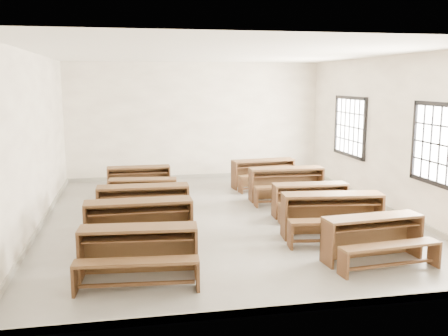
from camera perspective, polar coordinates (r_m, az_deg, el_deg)
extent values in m
plane|color=gray|center=(10.01, 0.00, -5.65)|extent=(8.50, 8.50, 0.00)
cube|color=white|center=(9.66, 0.00, 12.81)|extent=(7.00, 8.50, 0.05)
cube|color=white|center=(13.86, -3.31, 5.38)|extent=(7.00, 0.05, 3.20)
cube|color=white|center=(5.66, 8.10, -1.19)|extent=(7.00, 0.05, 3.20)
cube|color=white|center=(9.68, -20.67, 2.84)|extent=(0.05, 8.50, 3.20)
cube|color=white|center=(10.91, 18.27, 3.70)|extent=(0.05, 8.50, 3.20)
cube|color=gray|center=(14.07, -3.25, -0.92)|extent=(7.00, 0.04, 0.10)
cube|color=gray|center=(6.14, 7.75, -15.54)|extent=(7.00, 0.04, 0.10)
cube|color=gray|center=(9.97, -20.16, -6.03)|extent=(0.04, 8.50, 0.10)
cube|color=gray|center=(11.17, 17.86, -4.23)|extent=(0.04, 8.50, 0.10)
cube|color=white|center=(9.39, 23.56, 2.45)|extent=(0.02, 1.50, 1.30)
cube|color=black|center=(9.32, 23.75, 6.66)|extent=(0.06, 1.62, 0.08)
cube|color=black|center=(9.48, 23.17, -1.69)|extent=(0.06, 1.62, 0.08)
cube|color=black|center=(10.03, 20.93, 3.05)|extent=(0.06, 0.08, 1.46)
cube|color=white|center=(12.50, 14.25, 4.61)|extent=(0.02, 1.50, 1.30)
cube|color=black|center=(12.45, 14.30, 7.77)|extent=(0.06, 1.62, 0.08)
cube|color=black|center=(12.57, 14.04, 1.48)|extent=(0.06, 1.62, 0.08)
cube|color=black|center=(11.79, 15.79, 4.24)|extent=(0.06, 0.08, 1.46)
cube|color=black|center=(13.21, 12.73, 4.94)|extent=(0.06, 0.08, 1.46)
cube|color=brown|center=(6.95, -9.78, -6.77)|extent=(1.64, 0.54, 0.04)
cube|color=brown|center=(7.23, -9.60, -9.11)|extent=(1.61, 0.18, 0.68)
cube|color=#4A2D19|center=(7.16, -16.05, -9.57)|extent=(0.07, 0.40, 0.68)
cube|color=#4A2D19|center=(7.05, -3.24, -9.48)|extent=(0.07, 0.40, 0.68)
cube|color=#4A2D19|center=(6.97, -9.76, -7.93)|extent=(1.51, 0.43, 0.02)
cube|color=brown|center=(6.58, -9.97, -10.51)|extent=(1.63, 0.42, 0.04)
cube|color=#4A2D19|center=(6.76, -16.72, -12.16)|extent=(0.06, 0.28, 0.38)
cube|color=#4A2D19|center=(6.65, -3.01, -12.11)|extent=(0.06, 0.28, 0.38)
cube|color=#4A2D19|center=(6.69, -9.90, -12.94)|extent=(1.49, 0.18, 0.04)
cube|color=brown|center=(8.20, -9.75, -3.81)|extent=(1.74, 0.45, 0.04)
cube|color=brown|center=(8.49, -9.72, -6.06)|extent=(1.73, 0.06, 0.74)
cube|color=#4A2D19|center=(8.33, -15.53, -6.61)|extent=(0.05, 0.43, 0.74)
cube|color=#4A2D19|center=(8.37, -3.85, -6.18)|extent=(0.05, 0.43, 0.74)
cube|color=#4A2D19|center=(8.22, -9.72, -4.87)|extent=(1.61, 0.34, 0.02)
cube|color=brown|center=(7.78, -9.56, -7.05)|extent=(1.74, 0.32, 0.04)
cube|color=#4A2D19|center=(7.87, -15.74, -8.82)|extent=(0.05, 0.30, 0.41)
cube|color=#4A2D19|center=(7.91, -3.33, -8.36)|extent=(0.05, 0.30, 0.41)
cube|color=#4A2D19|center=(7.88, -9.50, -9.31)|extent=(1.60, 0.07, 0.04)
cube|color=brown|center=(9.43, -9.25, -2.11)|extent=(1.70, 0.45, 0.04)
cube|color=brown|center=(9.70, -9.20, -4.08)|extent=(1.70, 0.07, 0.72)
cube|color=#4A2D19|center=(9.54, -14.17, -4.49)|extent=(0.05, 0.42, 0.72)
cube|color=#4A2D19|center=(9.56, -4.21, -4.19)|extent=(0.05, 0.42, 0.72)
cube|color=#4A2D19|center=(9.44, -9.22, -3.01)|extent=(1.57, 0.34, 0.02)
cube|color=brown|center=(9.00, -9.14, -4.77)|extent=(1.70, 0.32, 0.04)
cube|color=#4A2D19|center=(9.09, -14.36, -6.27)|extent=(0.05, 0.30, 0.40)
cube|color=#4A2D19|center=(9.10, -3.86, -5.95)|extent=(0.05, 0.30, 0.40)
cube|color=#4A2D19|center=(9.08, -9.09, -6.71)|extent=(1.57, 0.08, 0.04)
cube|color=brown|center=(10.73, -9.28, -1.30)|extent=(1.46, 0.51, 0.04)
cube|color=brown|center=(10.95, -9.17, -2.79)|extent=(1.43, 0.19, 0.61)
cube|color=#4A2D19|center=(10.87, -12.90, -3.00)|extent=(0.07, 0.36, 0.61)
cube|color=#4A2D19|center=(10.76, -5.52, -2.93)|extent=(0.07, 0.36, 0.61)
cube|color=#4A2D19|center=(10.74, -9.26, -1.97)|extent=(1.34, 0.41, 0.02)
cube|color=brown|center=(10.36, -9.42, -3.22)|extent=(1.45, 0.40, 0.04)
cube|color=#4A2D19|center=(10.48, -13.20, -4.25)|extent=(0.06, 0.25, 0.34)
cube|color=#4A2D19|center=(10.37, -5.54, -4.18)|extent=(0.06, 0.25, 0.34)
cube|color=#4A2D19|center=(10.42, -9.38, -4.65)|extent=(1.32, 0.18, 0.04)
cube|color=brown|center=(12.13, -9.74, 0.09)|extent=(1.49, 0.39, 0.04)
cube|color=brown|center=(12.35, -9.73, -1.31)|extent=(1.49, 0.06, 0.63)
cube|color=#4A2D19|center=(12.19, -13.11, -1.58)|extent=(0.04, 0.37, 0.63)
cube|color=#4A2D19|center=(12.23, -6.30, -1.33)|extent=(0.04, 0.37, 0.63)
cube|color=#4A2D19|center=(12.13, -9.72, -0.53)|extent=(1.38, 0.30, 0.02)
cube|color=brown|center=(11.73, -9.62, -1.62)|extent=(1.49, 0.28, 0.04)
cube|color=#4A2D19|center=(11.77, -13.13, -2.67)|extent=(0.04, 0.26, 0.35)
cube|color=#4A2D19|center=(11.82, -6.08, -2.42)|extent=(0.04, 0.26, 0.35)
cube|color=#4A2D19|center=(11.79, -9.58, -2.95)|extent=(1.38, 0.07, 0.04)
cube|color=brown|center=(7.82, 16.67, -5.41)|extent=(1.57, 0.53, 0.04)
cube|color=brown|center=(8.06, 15.88, -7.49)|extent=(1.53, 0.19, 0.65)
cube|color=#4A2D19|center=(7.55, 11.71, -8.49)|extent=(0.07, 0.39, 0.65)
cube|color=#4A2D19|center=(8.34, 20.91, -7.18)|extent=(0.07, 0.39, 0.65)
cube|color=#4A2D19|center=(7.84, 16.70, -6.39)|extent=(1.44, 0.42, 0.02)
cube|color=brown|center=(7.53, 18.52, -8.39)|extent=(1.56, 0.41, 0.04)
cube|color=#4A2D19|center=(7.21, 13.45, -10.65)|extent=(0.06, 0.27, 0.36)
cube|color=#4A2D19|center=(8.03, 22.89, -9.03)|extent=(0.06, 0.27, 0.36)
cube|color=#4A2D19|center=(7.62, 18.40, -10.44)|extent=(1.42, 0.18, 0.04)
cube|color=brown|center=(8.81, 12.29, -2.99)|extent=(1.76, 0.62, 0.04)
cube|color=brown|center=(9.08, 11.85, -5.11)|extent=(1.72, 0.23, 0.73)
cube|color=#4A2D19|center=(8.70, 6.87, -5.62)|extent=(0.09, 0.43, 0.73)
cube|color=#4A2D19|center=(9.17, 17.25, -5.19)|extent=(0.09, 0.43, 0.73)
cube|color=#4A2D19|center=(8.82, 12.30, -3.97)|extent=(1.62, 0.50, 0.02)
cube|color=brown|center=(8.40, 13.25, -5.93)|extent=(1.74, 0.49, 0.04)
cube|color=#4A2D19|center=(8.25, 7.58, -7.67)|extent=(0.08, 0.30, 0.41)
cube|color=#4A2D19|center=(8.75, 18.47, -7.08)|extent=(0.08, 0.30, 0.41)
cube|color=#4A2D19|center=(8.49, 13.17, -8.02)|extent=(1.59, 0.23, 0.04)
cube|color=brown|center=(10.10, 9.84, -1.84)|extent=(1.51, 0.42, 0.04)
cube|color=brown|center=(10.32, 9.48, -3.49)|extent=(1.50, 0.09, 0.64)
cube|color=#4A2D19|center=(9.96, 5.80, -3.89)|extent=(0.05, 0.38, 0.64)
cube|color=#4A2D19|center=(10.42, 13.59, -3.50)|extent=(0.05, 0.38, 0.64)
cube|color=#4A2D19|center=(10.11, 9.85, -2.59)|extent=(1.39, 0.33, 0.02)
cube|color=brown|center=(9.74, 10.66, -4.00)|extent=(1.50, 0.31, 0.04)
cube|color=#4A2D19|center=(9.57, 6.48, -5.35)|extent=(0.05, 0.26, 0.36)
cube|color=#4A2D19|center=(10.05, 14.56, -4.87)|extent=(0.05, 0.26, 0.36)
cube|color=#4A2D19|center=(9.81, 10.60, -5.59)|extent=(1.39, 0.09, 0.04)
cube|color=brown|center=(11.39, 7.14, -0.05)|extent=(1.68, 0.47, 0.04)
cube|color=brown|center=(11.64, 6.84, -1.72)|extent=(1.67, 0.09, 0.71)
cube|color=#4A2D19|center=(11.26, 3.11, -2.06)|extent=(0.05, 0.42, 0.71)
cube|color=#4A2D19|center=(11.71, 10.93, -1.76)|extent=(0.05, 0.42, 0.71)
cube|color=#4A2D19|center=(11.40, 7.15, -0.80)|extent=(1.56, 0.36, 0.02)
cube|color=brown|center=(10.97, 7.85, -2.12)|extent=(1.68, 0.34, 0.04)
cube|color=#4A2D19|center=(10.81, 3.68, -3.42)|extent=(0.05, 0.29, 0.40)
cube|color=#4A2D19|center=(11.28, 11.80, -3.05)|extent=(0.05, 0.29, 0.40)
cube|color=#4A2D19|center=(11.04, 7.82, -3.72)|extent=(1.55, 0.10, 0.04)
cube|color=brown|center=(12.73, 4.49, 0.89)|extent=(1.64, 0.58, 0.04)
cube|color=brown|center=(12.96, 4.17, -0.56)|extent=(1.60, 0.23, 0.68)
cube|color=#4A2D19|center=(12.52, 1.16, -0.90)|extent=(0.09, 0.40, 0.68)
cube|color=#4A2D19|center=(13.10, 7.64, -0.51)|extent=(0.09, 0.40, 0.68)
cube|color=#4A2D19|center=(12.74, 4.52, 0.26)|extent=(1.51, 0.47, 0.02)
cube|color=brown|center=(12.34, 5.33, -0.82)|extent=(1.62, 0.47, 0.04)
cube|color=#4A2D19|center=(12.10, 1.90, -2.01)|extent=(0.07, 0.28, 0.38)
cube|color=#4A2D19|center=(12.70, 8.56, -1.55)|extent=(0.07, 0.28, 0.38)
cube|color=#4A2D19|center=(12.39, 5.30, -2.19)|extent=(1.48, 0.22, 0.04)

